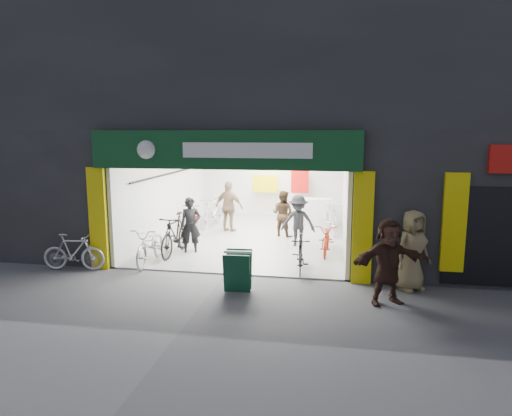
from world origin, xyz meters
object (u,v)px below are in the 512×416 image
(bike_right_front, at_px, (300,254))
(sandwich_board, at_px, (238,270))
(parked_bike, at_px, (74,252))
(pedestrian_near, at_px, (412,250))
(bike_left_front, at_px, (151,245))

(bike_right_front, height_order, sandwich_board, bike_right_front)
(parked_bike, distance_m, pedestrian_near, 8.17)
(bike_right_front, bearing_deg, parked_bike, -175.15)
(bike_left_front, bearing_deg, parked_bike, -155.39)
(parked_bike, bearing_deg, bike_right_front, -87.89)
(bike_right_front, distance_m, parked_bike, 5.71)
(pedestrian_near, xyz_separation_m, sandwich_board, (-3.74, -0.82, -0.41))
(sandwich_board, bearing_deg, pedestrian_near, 8.14)
(sandwich_board, bearing_deg, parked_bike, 165.24)
(sandwich_board, bearing_deg, bike_left_front, 143.65)
(parked_bike, xyz_separation_m, sandwich_board, (4.41, -0.82, 0.02))
(bike_right_front, distance_m, sandwich_board, 2.11)
(pedestrian_near, bearing_deg, bike_left_front, 137.19)
(parked_bike, distance_m, sandwich_board, 4.49)
(pedestrian_near, distance_m, sandwich_board, 3.85)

